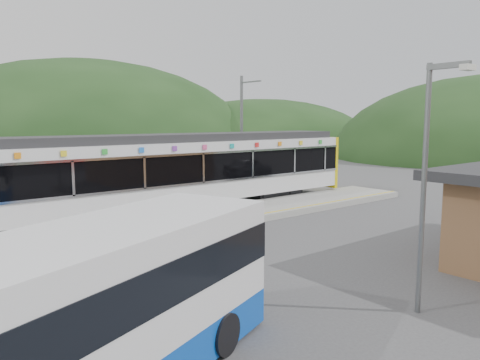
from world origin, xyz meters
TOP-DOWN VIEW (x-y plane):
  - ground at (0.00, 0.00)m, footprint 120.00×120.00m
  - hills at (6.19, 5.29)m, footprint 146.00×149.00m
  - platform at (0.00, 3.30)m, footprint 26.00×3.20m
  - yellow_line at (0.00, 2.00)m, footprint 26.00×0.10m
  - train at (0.84, 6.00)m, footprint 20.44×3.01m
  - catenary_mast_east at (7.00, 8.56)m, footprint 0.18×1.80m
  - bus at (-9.47, -6.61)m, footprint 10.20×5.77m
  - lamp_post at (-1.18, -7.78)m, footprint 0.36×1.01m

SIDE VIEW (x-z plane):
  - ground at x=0.00m, z-range 0.00..0.00m
  - hills at x=6.19m, z-range -13.00..13.00m
  - platform at x=0.00m, z-range 0.00..0.30m
  - yellow_line at x=0.00m, z-range 0.30..0.31m
  - bus at x=-9.47m, z-range -0.05..2.69m
  - train at x=0.84m, z-range 0.19..3.93m
  - lamp_post at x=-1.18m, z-range 0.56..6.21m
  - catenary_mast_east at x=7.00m, z-range 0.15..7.15m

